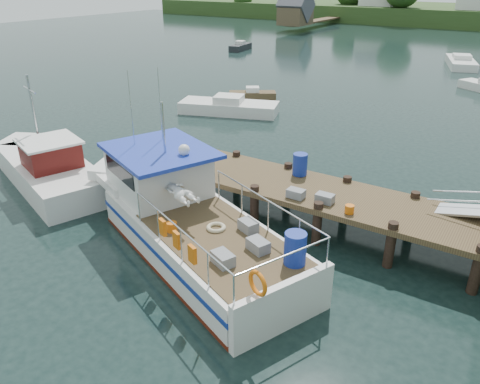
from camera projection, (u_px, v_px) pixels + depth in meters
The scene contains 8 objects.
ground_plane at pixel (282, 214), 18.20m from camera, with size 160.00×160.00×0.00m, color black.
dock at pixel (477, 204), 14.04m from camera, with size 16.60×3.00×4.78m.
lobster_boat at pixel (180, 213), 16.11m from camera, with size 11.39×6.87×5.64m.
work_boat at pixel (47, 167), 20.66m from camera, with size 8.86×5.03×4.70m.
moored_rowboat at pixel (252, 95), 34.28m from camera, with size 3.45×2.84×0.98m.
moored_a at pixel (229, 107), 31.10m from camera, with size 6.82×4.23×1.19m.
moored_d at pixel (461, 62), 46.66m from camera, with size 4.14×7.17×1.15m.
moored_e at pixel (240, 47), 56.44m from camera, with size 1.90×4.08×1.08m.
Camera 1 is at (7.39, -14.39, 8.54)m, focal length 35.00 mm.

